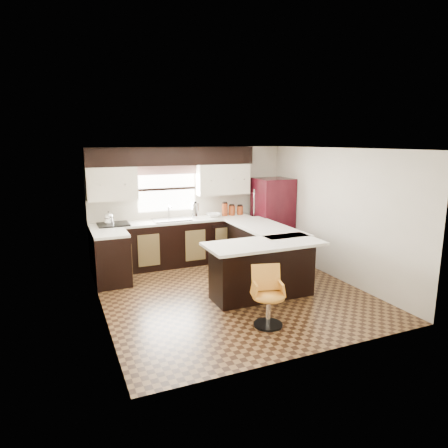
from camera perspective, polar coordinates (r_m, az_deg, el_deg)
name	(u,v)px	position (r m, az deg, el deg)	size (l,w,h in m)	color
floor	(232,293)	(6.86, 1.18, -9.77)	(4.40, 4.40, 0.00)	#49301A
ceiling	(233,149)	(6.38, 1.28, 10.71)	(4.40, 4.40, 0.00)	silver
wall_back	(190,204)	(8.53, -4.88, 2.86)	(4.40, 4.40, 0.00)	beige
wall_front	(312,259)	(4.66, 12.50, -4.96)	(4.40, 4.40, 0.00)	beige
wall_left	(99,235)	(5.98, -17.43, -1.52)	(4.40, 4.40, 0.00)	beige
wall_right	(337,214)	(7.61, 15.79, 1.36)	(4.40, 4.40, 0.00)	beige
base_cab_back	(174,243)	(8.28, -7.10, -2.78)	(3.30, 0.60, 0.90)	black
base_cab_left	(111,259)	(7.40, -15.79, -4.90)	(0.60, 0.70, 0.90)	black
counter_back	(174,221)	(8.17, -7.18, 0.43)	(3.30, 0.60, 0.04)	silver
counter_left	(110,234)	(7.29, -15.99, -1.34)	(0.60, 0.70, 0.04)	silver
soffit	(173,156)	(8.15, -7.32, 9.59)	(3.40, 0.35, 0.36)	black
upper_cab_left	(112,184)	(7.94, -15.76, 5.57)	(0.94, 0.35, 0.64)	beige
upper_cab_right	(223,179)	(8.54, -0.21, 6.42)	(1.14, 0.35, 0.64)	beige
window_pane	(167,189)	(8.33, -8.16, 4.99)	(1.20, 0.02, 0.90)	white
valance	(167,170)	(8.25, -8.17, 7.65)	(1.30, 0.06, 0.18)	#D19B93
sink	(172,220)	(8.13, -7.49, 0.63)	(0.75, 0.45, 0.03)	#B2B2B7
dishwasher	(224,243)	(8.35, 0.07, -2.71)	(0.58, 0.03, 0.78)	black
cooktop	(113,224)	(7.91, -15.53, -0.04)	(0.58, 0.50, 0.03)	black
peninsula_long	(262,252)	(7.63, 5.44, -4.01)	(0.60, 1.95, 0.90)	black
peninsula_return	(262,271)	(6.57, 5.47, -6.63)	(1.65, 0.60, 0.90)	black
counter_pen_long	(265,228)	(7.54, 5.84, -0.50)	(0.84, 1.95, 0.04)	silver
counter_pen_return	(264,244)	(6.35, 5.78, -2.84)	(1.89, 0.84, 0.04)	silver
refrigerator	(273,218)	(8.79, 6.94, 0.86)	(0.74, 0.71, 1.73)	#350810
bar_chair	(269,297)	(5.60, 6.39, -10.35)	(0.45, 0.45, 0.84)	orange
kettle	(109,218)	(7.87, -16.15, 0.87)	(0.18, 0.18, 0.24)	silver
percolator	(195,211)	(8.27, -4.12, 1.92)	(0.14, 0.14, 0.32)	silver
mixing_bowl	(213,215)	(8.43, -1.55, 1.28)	(0.30, 0.30, 0.07)	white
canister_large	(225,210)	(8.54, 0.11, 2.07)	(0.12, 0.12, 0.27)	maroon
canister_med	(232,210)	(8.61, 1.12, 1.94)	(0.14, 0.14, 0.21)	maroon
canister_small	(240,210)	(8.69, 2.30, 1.96)	(0.13, 0.13, 0.18)	maroon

